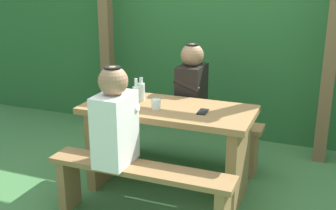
% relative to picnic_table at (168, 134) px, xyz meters
% --- Properties ---
extents(ground_plane, '(12.00, 12.00, 0.00)m').
position_rel_picnic_table_xyz_m(ground_plane, '(0.00, 0.00, -0.51)').
color(ground_plane, '#40703D').
extents(hedge_backdrop, '(6.40, 0.76, 2.02)m').
position_rel_picnic_table_xyz_m(hedge_backdrop, '(0.00, 1.79, 0.50)').
color(hedge_backdrop, '#265A2A').
rests_on(hedge_backdrop, ground_plane).
extents(pergola_post_left, '(0.12, 0.12, 2.27)m').
position_rel_picnic_table_xyz_m(pergola_post_left, '(-1.19, 1.11, 0.62)').
color(pergola_post_left, brown).
rests_on(pergola_post_left, ground_plane).
extents(pergola_post_right, '(0.12, 0.12, 2.27)m').
position_rel_picnic_table_xyz_m(pergola_post_right, '(1.19, 1.11, 0.62)').
color(pergola_post_right, brown).
rests_on(pergola_post_right, ground_plane).
extents(picnic_table, '(1.40, 0.64, 0.75)m').
position_rel_picnic_table_xyz_m(picnic_table, '(0.00, 0.00, 0.00)').
color(picnic_table, olive).
rests_on(picnic_table, ground_plane).
extents(bench_near, '(1.40, 0.24, 0.47)m').
position_rel_picnic_table_xyz_m(bench_near, '(0.00, -0.56, -0.18)').
color(bench_near, olive).
rests_on(bench_near, ground_plane).
extents(bench_far, '(1.40, 0.24, 0.47)m').
position_rel_picnic_table_xyz_m(bench_far, '(0.00, 0.56, -0.18)').
color(bench_far, olive).
rests_on(bench_far, ground_plane).
extents(person_white_shirt, '(0.25, 0.35, 0.72)m').
position_rel_picnic_table_xyz_m(person_white_shirt, '(-0.19, -0.55, 0.29)').
color(person_white_shirt, white).
rests_on(person_white_shirt, bench_near).
extents(person_black_coat, '(0.25, 0.35, 0.72)m').
position_rel_picnic_table_xyz_m(person_black_coat, '(0.02, 0.55, 0.29)').
color(person_black_coat, black).
rests_on(person_black_coat, bench_far).
extents(drinking_glass, '(0.08, 0.08, 0.08)m').
position_rel_picnic_table_xyz_m(drinking_glass, '(-0.07, -0.09, 0.28)').
color(drinking_glass, silver).
rests_on(drinking_glass, picnic_table).
extents(bottle_left, '(0.06, 0.06, 0.20)m').
position_rel_picnic_table_xyz_m(bottle_left, '(-0.28, 0.08, 0.33)').
color(bottle_left, silver).
rests_on(bottle_left, picnic_table).
extents(bottle_right, '(0.06, 0.06, 0.24)m').
position_rel_picnic_table_xyz_m(bottle_right, '(-0.24, -0.09, 0.33)').
color(bottle_right, silver).
rests_on(bottle_right, picnic_table).
extents(cell_phone, '(0.08, 0.14, 0.01)m').
position_rel_picnic_table_xyz_m(cell_phone, '(0.31, -0.03, 0.25)').
color(cell_phone, black).
rests_on(cell_phone, picnic_table).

